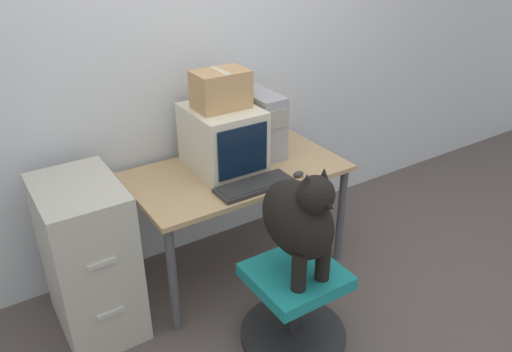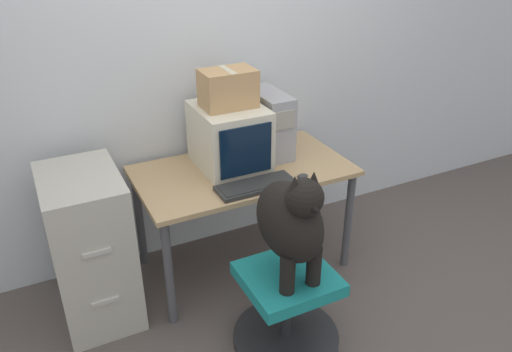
{
  "view_description": "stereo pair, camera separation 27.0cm",
  "coord_description": "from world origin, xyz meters",
  "px_view_note": "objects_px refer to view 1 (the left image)",
  "views": [
    {
      "loc": [
        -1.37,
        -1.96,
        2.07
      ],
      "look_at": [
        -0.07,
        0.05,
        0.82
      ],
      "focal_mm": 35.0,
      "sensor_mm": 36.0,
      "label": 1
    },
    {
      "loc": [
        -1.13,
        -2.1,
        2.07
      ],
      "look_at": [
        -0.07,
        0.05,
        0.82
      ],
      "focal_mm": 35.0,
      "sensor_mm": 36.0,
      "label": 2
    }
  ],
  "objects_px": {
    "pc_tower": "(259,123)",
    "office_chair": "(294,305)",
    "cardboard_box": "(221,90)",
    "crt_monitor": "(223,138)",
    "dog": "(300,218)",
    "keyboard": "(255,186)",
    "filing_cabinet": "(89,259)"
  },
  "relations": [
    {
      "from": "pc_tower",
      "to": "office_chair",
      "type": "relative_size",
      "value": 0.71
    },
    {
      "from": "office_chair",
      "to": "cardboard_box",
      "type": "height_order",
      "value": "cardboard_box"
    },
    {
      "from": "crt_monitor",
      "to": "dog",
      "type": "relative_size",
      "value": 0.74
    },
    {
      "from": "crt_monitor",
      "to": "office_chair",
      "type": "distance_m",
      "value": 1.05
    },
    {
      "from": "keyboard",
      "to": "filing_cabinet",
      "type": "relative_size",
      "value": 0.51
    },
    {
      "from": "crt_monitor",
      "to": "filing_cabinet",
      "type": "bearing_deg",
      "value": -173.53
    },
    {
      "from": "office_chair",
      "to": "dog",
      "type": "xyz_separation_m",
      "value": [
        0.0,
        -0.01,
        0.56
      ]
    },
    {
      "from": "dog",
      "to": "pc_tower",
      "type": "bearing_deg",
      "value": 68.86
    },
    {
      "from": "keyboard",
      "to": "pc_tower",
      "type": "bearing_deg",
      "value": 53.91
    },
    {
      "from": "dog",
      "to": "crt_monitor",
      "type": "bearing_deg",
      "value": 87.31
    },
    {
      "from": "crt_monitor",
      "to": "pc_tower",
      "type": "xyz_separation_m",
      "value": [
        0.3,
        0.06,
        0.01
      ]
    },
    {
      "from": "dog",
      "to": "cardboard_box",
      "type": "xyz_separation_m",
      "value": [
        0.04,
        0.81,
        0.42
      ]
    },
    {
      "from": "pc_tower",
      "to": "filing_cabinet",
      "type": "bearing_deg",
      "value": -172.1
    },
    {
      "from": "pc_tower",
      "to": "dog",
      "type": "relative_size",
      "value": 0.66
    },
    {
      "from": "office_chair",
      "to": "dog",
      "type": "bearing_deg",
      "value": -90.0
    },
    {
      "from": "pc_tower",
      "to": "keyboard",
      "type": "distance_m",
      "value": 0.52
    },
    {
      "from": "crt_monitor",
      "to": "keyboard",
      "type": "bearing_deg",
      "value": -87.8
    },
    {
      "from": "dog",
      "to": "filing_cabinet",
      "type": "bearing_deg",
      "value": 140.47
    },
    {
      "from": "pc_tower",
      "to": "cardboard_box",
      "type": "relative_size",
      "value": 1.34
    },
    {
      "from": "office_chair",
      "to": "filing_cabinet",
      "type": "xyz_separation_m",
      "value": [
        -0.86,
        0.7,
        0.22
      ]
    },
    {
      "from": "crt_monitor",
      "to": "dog",
      "type": "distance_m",
      "value": 0.82
    },
    {
      "from": "office_chair",
      "to": "pc_tower",
      "type": "bearing_deg",
      "value": 68.58
    },
    {
      "from": "crt_monitor",
      "to": "dog",
      "type": "bearing_deg",
      "value": -92.69
    },
    {
      "from": "keyboard",
      "to": "office_chair",
      "type": "height_order",
      "value": "keyboard"
    },
    {
      "from": "filing_cabinet",
      "to": "keyboard",
      "type": "bearing_deg",
      "value": -14.09
    },
    {
      "from": "pc_tower",
      "to": "crt_monitor",
      "type": "bearing_deg",
      "value": -167.88
    },
    {
      "from": "keyboard",
      "to": "crt_monitor",
      "type": "bearing_deg",
      "value": 92.2
    },
    {
      "from": "keyboard",
      "to": "office_chair",
      "type": "xyz_separation_m",
      "value": [
        -0.05,
        -0.47,
        -0.5
      ]
    },
    {
      "from": "crt_monitor",
      "to": "keyboard",
      "type": "height_order",
      "value": "crt_monitor"
    },
    {
      "from": "pc_tower",
      "to": "office_chair",
      "type": "distance_m",
      "value": 1.16
    },
    {
      "from": "dog",
      "to": "filing_cabinet",
      "type": "distance_m",
      "value": 1.16
    },
    {
      "from": "dog",
      "to": "filing_cabinet",
      "type": "xyz_separation_m",
      "value": [
        -0.86,
        0.71,
        -0.34
      ]
    }
  ]
}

